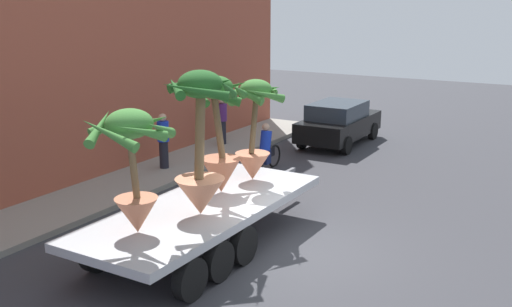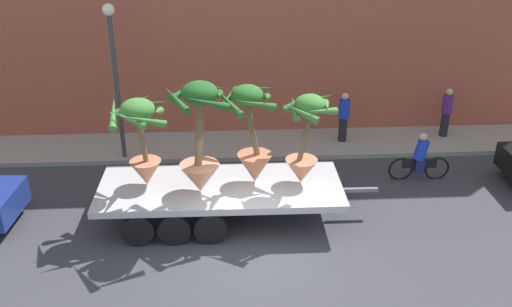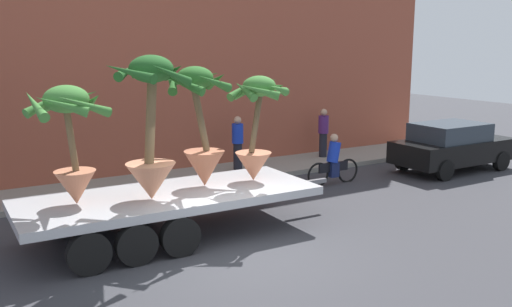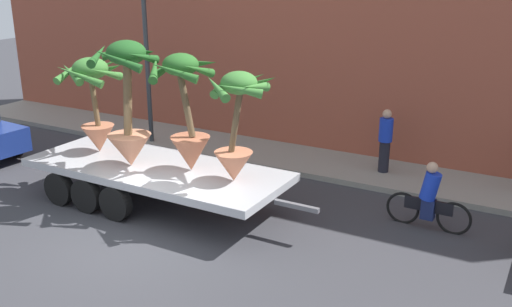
# 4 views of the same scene
# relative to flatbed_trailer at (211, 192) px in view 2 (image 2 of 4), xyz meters

# --- Properties ---
(ground_plane) EXTENTS (60.00, 60.00, 0.00)m
(ground_plane) POSITION_rel_flatbed_trailer_xyz_m (1.03, -1.69, -0.78)
(ground_plane) COLOR #38383D
(sidewalk) EXTENTS (24.00, 2.20, 0.15)m
(sidewalk) POSITION_rel_flatbed_trailer_xyz_m (1.03, 4.41, -0.70)
(sidewalk) COLOR gray
(sidewalk) RESTS_ON ground
(flatbed_trailer) EXTENTS (7.31, 2.53, 0.98)m
(flatbed_trailer) POSITION_rel_flatbed_trailer_xyz_m (0.00, 0.00, 0.00)
(flatbed_trailer) COLOR #B7BABF
(flatbed_trailer) RESTS_ON ground
(potted_palm_rear) EXTENTS (1.65, 1.64, 2.91)m
(potted_palm_rear) POSITION_rel_flatbed_trailer_xyz_m (-0.22, -0.28, 1.60)
(potted_palm_rear) COLOR tan
(potted_palm_rear) RESTS_ON flatbed_trailer
(potted_palm_middle) EXTENTS (1.64, 1.66, 2.65)m
(potted_palm_middle) POSITION_rel_flatbed_trailer_xyz_m (1.07, 0.15, 1.49)
(potted_palm_middle) COLOR #B26647
(potted_palm_middle) RESTS_ON flatbed_trailer
(potted_palm_front) EXTENTS (1.48, 1.57, 2.41)m
(potted_palm_front) POSITION_rel_flatbed_trailer_xyz_m (2.44, 0.05, 1.48)
(potted_palm_front) COLOR #C17251
(potted_palm_front) RESTS_ON flatbed_trailer
(potted_palm_extra) EXTENTS (1.54, 1.65, 2.35)m
(potted_palm_extra) POSITION_rel_flatbed_trailer_xyz_m (-1.69, 0.16, 1.57)
(potted_palm_extra) COLOR #C17251
(potted_palm_extra) RESTS_ON flatbed_trailer
(cyclist) EXTENTS (1.84, 0.35, 1.54)m
(cyclist) POSITION_rel_flatbed_trailer_xyz_m (6.16, 1.84, -0.11)
(cyclist) COLOR black
(cyclist) RESTS_ON ground
(pedestrian_near_gate) EXTENTS (0.36, 0.36, 1.71)m
(pedestrian_near_gate) POSITION_rel_flatbed_trailer_xyz_m (4.37, 4.43, 0.27)
(pedestrian_near_gate) COLOR black
(pedestrian_near_gate) RESTS_ON sidewalk
(pedestrian_far_left) EXTENTS (0.36, 0.36, 1.71)m
(pedestrian_far_left) POSITION_rel_flatbed_trailer_xyz_m (7.95, 4.65, 0.27)
(pedestrian_far_left) COLOR black
(pedestrian_far_left) RESTS_ON sidewalk
(street_lamp) EXTENTS (0.36, 0.36, 4.83)m
(street_lamp) POSITION_rel_flatbed_trailer_xyz_m (-2.83, 3.61, 2.45)
(street_lamp) COLOR #383D42
(street_lamp) RESTS_ON sidewalk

